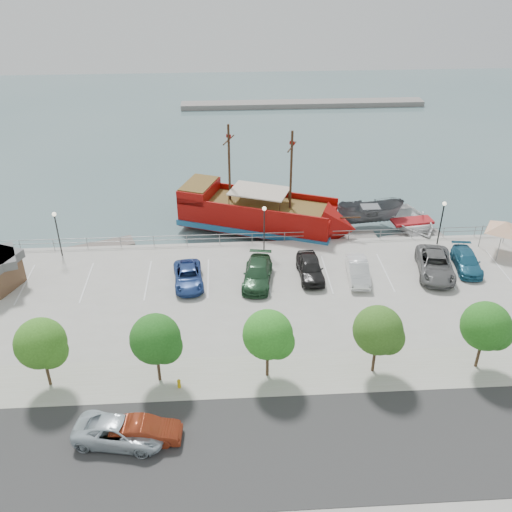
{
  "coord_description": "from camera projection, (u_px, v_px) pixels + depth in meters",
  "views": [
    {
      "loc": [
        -3.46,
        -38.05,
        25.87
      ],
      "look_at": [
        -1.0,
        2.0,
        2.0
      ],
      "focal_mm": 40.0,
      "sensor_mm": 36.0,
      "label": 1
    }
  ],
  "objects": [
    {
      "name": "speedboat",
      "position": [
        412.0,
        224.0,
        56.38
      ],
      "size": [
        6.09,
        7.86,
        1.5
      ],
      "primitive_type": "imported",
      "rotation": [
        0.0,
        0.0,
        0.14
      ],
      "color": "silver",
      "rests_on": "ground"
    },
    {
      "name": "lamp_post_mid",
      "position": [
        264.0,
        220.0,
        50.12
      ],
      "size": [
        0.36,
        0.36,
        4.28
      ],
      "color": "black",
      "rests_on": "land_slab"
    },
    {
      "name": "patrol_boat",
      "position": [
        369.0,
        215.0,
        56.92
      ],
      "size": [
        6.69,
        2.52,
        2.59
      ],
      "primitive_type": "imported",
      "rotation": [
        0.0,
        0.0,
        1.57
      ],
      "color": "#54565A",
      "rests_on": "ground"
    },
    {
      "name": "fire_hydrant",
      "position": [
        179.0,
        383.0,
        36.24
      ],
      "size": [
        0.24,
        0.24,
        0.68
      ],
      "rotation": [
        0.0,
        0.0,
        -0.13
      ],
      "color": "gold",
      "rests_on": "sidewalk"
    },
    {
      "name": "dock_mid",
      "position": [
        337.0,
        240.0,
        54.73
      ],
      "size": [
        7.78,
        2.72,
        0.44
      ],
      "primitive_type": "cube",
      "rotation": [
        0.0,
        0.0,
        0.07
      ],
      "color": "gray",
      "rests_on": "ground"
    },
    {
      "name": "tree_f",
      "position": [
        488.0,
        328.0,
        36.42
      ],
      "size": [
        3.3,
        3.2,
        5.0
      ],
      "color": "#473321",
      "rests_on": "sidewalk"
    },
    {
      "name": "ground",
      "position": [
        270.0,
        300.0,
        46.56
      ],
      "size": [
        160.0,
        160.0,
        0.0
      ],
      "primitive_type": "plane",
      "color": "#476569"
    },
    {
      "name": "seawall_railing",
      "position": [
        263.0,
        237.0,
        52.47
      ],
      "size": [
        50.0,
        0.06,
        1.0
      ],
      "color": "gray",
      "rests_on": "land_slab"
    },
    {
      "name": "dock_west",
      "position": [
        99.0,
        247.0,
        53.55
      ],
      "size": [
        6.77,
        3.97,
        0.37
      ],
      "primitive_type": "cube",
      "rotation": [
        0.0,
        0.0,
        0.35
      ],
      "color": "#6B6159",
      "rests_on": "ground"
    },
    {
      "name": "parked_car_c",
      "position": [
        188.0,
        277.0,
        46.44
      ],
      "size": [
        2.75,
        5.13,
        1.37
      ],
      "primitive_type": "imported",
      "rotation": [
        0.0,
        0.0,
        0.1
      ],
      "color": "navy",
      "rests_on": "land_slab"
    },
    {
      "name": "street",
      "position": [
        293.0,
        447.0,
        32.32
      ],
      "size": [
        100.0,
        8.0,
        0.04
      ],
      "primitive_type": "cube",
      "color": "#323232",
      "rests_on": "land_slab"
    },
    {
      "name": "tree_c",
      "position": [
        158.0,
        341.0,
        35.31
      ],
      "size": [
        3.3,
        3.2,
        5.0
      ],
      "color": "#473321",
      "rests_on": "sidewalk"
    },
    {
      "name": "parked_car_e",
      "position": [
        310.0,
        268.0,
        47.35
      ],
      "size": [
        2.07,
        4.9,
        1.65
      ],
      "primitive_type": "imported",
      "rotation": [
        0.0,
        0.0,
        0.03
      ],
      "color": "black",
      "rests_on": "land_slab"
    },
    {
      "name": "tree_e",
      "position": [
        380.0,
        332.0,
        36.05
      ],
      "size": [
        3.3,
        3.2,
        5.0
      ],
      "color": "#473321",
      "rests_on": "sidewalk"
    },
    {
      "name": "dock_east",
      "position": [
        413.0,
        238.0,
        55.14
      ],
      "size": [
        6.41,
        3.15,
        0.35
      ],
      "primitive_type": "cube",
      "rotation": [
        0.0,
        0.0,
        0.23
      ],
      "color": "slate",
      "rests_on": "ground"
    },
    {
      "name": "parked_car_h",
      "position": [
        467.0,
        261.0,
        48.5
      ],
      "size": [
        2.53,
        5.02,
        1.4
      ],
      "primitive_type": "imported",
      "rotation": [
        0.0,
        0.0,
        -0.12
      ],
      "color": "#236585",
      "rests_on": "land_slab"
    },
    {
      "name": "parked_car_g",
      "position": [
        435.0,
        265.0,
        47.73
      ],
      "size": [
        3.9,
        6.46,
        1.68
      ],
      "primitive_type": "imported",
      "rotation": [
        0.0,
        0.0,
        -0.2
      ],
      "color": "slate",
      "rests_on": "land_slab"
    },
    {
      "name": "parked_car_f",
      "position": [
        358.0,
        271.0,
        47.08
      ],
      "size": [
        1.96,
        4.72,
        1.52
      ],
      "primitive_type": "imported",
      "rotation": [
        0.0,
        0.0,
        -0.08
      ],
      "color": "white",
      "rests_on": "land_slab"
    },
    {
      "name": "far_shore",
      "position": [
        303.0,
        104.0,
        94.07
      ],
      "size": [
        40.0,
        3.0,
        0.8
      ],
      "primitive_type": "cube",
      "color": "gray",
      "rests_on": "ground"
    },
    {
      "name": "street_van",
      "position": [
        120.0,
        431.0,
        32.4
      ],
      "size": [
        5.64,
        3.34,
        1.47
      ],
      "primitive_type": "imported",
      "rotation": [
        0.0,
        0.0,
        1.39
      ],
      "color": "silver",
      "rests_on": "street"
    },
    {
      "name": "street_sedan",
      "position": [
        144.0,
        431.0,
        32.46
      ],
      "size": [
        4.33,
        1.72,
        1.4
      ],
      "primitive_type": "imported",
      "rotation": [
        0.0,
        0.0,
        1.52
      ],
      "color": "maroon",
      "rests_on": "street"
    },
    {
      "name": "tree_b",
      "position": [
        43.0,
        345.0,
        34.94
      ],
      "size": [
        3.3,
        3.2,
        5.0
      ],
      "color": "#473321",
      "rests_on": "sidewalk"
    },
    {
      "name": "sidewalk",
      "position": [
        282.0,
        374.0,
        37.47
      ],
      "size": [
        100.0,
        4.0,
        0.05
      ],
      "primitive_type": "cube",
      "color": "#9E9D89",
      "rests_on": "land_slab"
    },
    {
      "name": "lamp_post_left",
      "position": [
        57.0,
        226.0,
        49.18
      ],
      "size": [
        0.36,
        0.36,
        4.28
      ],
      "color": "black",
      "rests_on": "land_slab"
    },
    {
      "name": "lamp_post_right",
      "position": [
        442.0,
        215.0,
        50.97
      ],
      "size": [
        0.36,
        0.36,
        4.28
      ],
      "color": "black",
      "rests_on": "land_slab"
    },
    {
      "name": "pirate_ship",
      "position": [
        270.0,
        216.0,
        55.44
      ],
      "size": [
        17.83,
        10.69,
        11.1
      ],
      "rotation": [
        0.0,
        0.0,
        -0.37
      ],
      "color": "#8E0906",
      "rests_on": "ground"
    },
    {
      "name": "parked_car_d",
      "position": [
        258.0,
        274.0,
        46.64
      ],
      "size": [
        3.06,
        5.72,
        1.58
      ],
      "primitive_type": "imported",
      "rotation": [
        0.0,
        0.0,
        -0.16
      ],
      "color": "#23492B",
      "rests_on": "land_slab"
    },
    {
      "name": "tree_d",
      "position": [
        270.0,
        336.0,
        35.68
      ],
      "size": [
        3.3,
        3.2,
        5.0
      ],
      "color": "#473321",
      "rests_on": "sidewalk"
    },
    {
      "name": "canopy_tent",
      "position": [
        507.0,
        222.0,
        49.76
      ],
      "size": [
        4.92,
        4.92,
        3.46
      ],
      "rotation": [
        0.0,
        0.0,
        0.21
      ],
      "color": "slate",
      "rests_on": "land_slab"
    }
  ]
}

